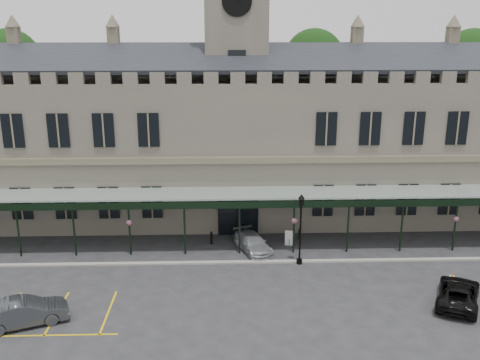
{
  "coord_description": "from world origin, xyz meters",
  "views": [
    {
      "loc": [
        -1.15,
        -29.3,
        16.26
      ],
      "look_at": [
        0.0,
        6.0,
        6.0
      ],
      "focal_mm": 40.0,
      "sensor_mm": 36.0,
      "label": 1
    }
  ],
  "objects_px": {
    "car_taxi": "(253,243)",
    "car_van": "(458,293)",
    "car_left_b": "(24,312)",
    "station_building": "(236,143)",
    "lamp_post_mid": "(301,223)",
    "sign_board": "(290,238)",
    "clock_tower": "(236,64)",
    "traffic_cone": "(452,279)"
  },
  "relations": [
    {
      "from": "car_taxi",
      "to": "car_van",
      "type": "xyz_separation_m",
      "value": [
        12.0,
        -8.27,
        0.06
      ]
    },
    {
      "from": "car_left_b",
      "to": "car_taxi",
      "type": "relative_size",
      "value": 1.08
    },
    {
      "from": "station_building",
      "to": "car_van",
      "type": "xyz_separation_m",
      "value": [
        13.0,
        -16.57,
        -5.77
      ]
    },
    {
      "from": "station_building",
      "to": "car_left_b",
      "type": "xyz_separation_m",
      "value": [
        -12.38,
        -18.14,
        -5.69
      ]
    },
    {
      "from": "lamp_post_mid",
      "to": "car_taxi",
      "type": "relative_size",
      "value": 1.19
    },
    {
      "from": "sign_board",
      "to": "car_van",
      "type": "xyz_separation_m",
      "value": [
        9.13,
        -9.18,
        0.1
      ]
    },
    {
      "from": "sign_board",
      "to": "car_left_b",
      "type": "xyz_separation_m",
      "value": [
        -16.25,
        -10.75,
        0.19
      ]
    },
    {
      "from": "station_building",
      "to": "clock_tower",
      "type": "height_order",
      "value": "clock_tower"
    },
    {
      "from": "sign_board",
      "to": "clock_tower",
      "type": "bearing_deg",
      "value": 130.36
    },
    {
      "from": "traffic_cone",
      "to": "car_left_b",
      "type": "xyz_separation_m",
      "value": [
        -26.07,
        -4.09,
        0.4
      ]
    },
    {
      "from": "traffic_cone",
      "to": "sign_board",
      "type": "height_order",
      "value": "sign_board"
    },
    {
      "from": "sign_board",
      "to": "car_van",
      "type": "height_order",
      "value": "car_van"
    },
    {
      "from": "clock_tower",
      "to": "car_van",
      "type": "distance_m",
      "value": 24.51
    },
    {
      "from": "station_building",
      "to": "car_left_b",
      "type": "relative_size",
      "value": 12.71
    },
    {
      "from": "sign_board",
      "to": "car_taxi",
      "type": "height_order",
      "value": "car_taxi"
    },
    {
      "from": "lamp_post_mid",
      "to": "sign_board",
      "type": "bearing_deg",
      "value": 95.43
    },
    {
      "from": "station_building",
      "to": "traffic_cone",
      "type": "height_order",
      "value": "station_building"
    },
    {
      "from": "lamp_post_mid",
      "to": "traffic_cone",
      "type": "height_order",
      "value": "lamp_post_mid"
    },
    {
      "from": "lamp_post_mid",
      "to": "car_left_b",
      "type": "distance_m",
      "value": 18.32
    },
    {
      "from": "traffic_cone",
      "to": "car_taxi",
      "type": "xyz_separation_m",
      "value": [
        -12.7,
        5.74,
        0.26
      ]
    },
    {
      "from": "car_left_b",
      "to": "car_van",
      "type": "relative_size",
      "value": 0.95
    },
    {
      "from": "clock_tower",
      "to": "lamp_post_mid",
      "type": "xyz_separation_m",
      "value": [
        4.18,
        -10.74,
        -10.04
      ]
    },
    {
      "from": "station_building",
      "to": "clock_tower",
      "type": "relative_size",
      "value": 2.42
    },
    {
      "from": "station_building",
      "to": "car_left_b",
      "type": "bearing_deg",
      "value": -124.3
    },
    {
      "from": "traffic_cone",
      "to": "car_van",
      "type": "height_order",
      "value": "car_van"
    },
    {
      "from": "lamp_post_mid",
      "to": "traffic_cone",
      "type": "bearing_deg",
      "value": -19.65
    },
    {
      "from": "car_van",
      "to": "traffic_cone",
      "type": "bearing_deg",
      "value": -78.98
    },
    {
      "from": "station_building",
      "to": "sign_board",
      "type": "height_order",
      "value": "station_building"
    },
    {
      "from": "clock_tower",
      "to": "traffic_cone",
      "type": "height_order",
      "value": "clock_tower"
    },
    {
      "from": "car_taxi",
      "to": "car_van",
      "type": "relative_size",
      "value": 0.87
    },
    {
      "from": "traffic_cone",
      "to": "car_left_b",
      "type": "distance_m",
      "value": 26.4
    },
    {
      "from": "station_building",
      "to": "car_taxi",
      "type": "bearing_deg",
      "value": -83.13
    },
    {
      "from": "clock_tower",
      "to": "car_left_b",
      "type": "distance_m",
      "value": 25.25
    },
    {
      "from": "lamp_post_mid",
      "to": "sign_board",
      "type": "distance_m",
      "value": 4.11
    },
    {
      "from": "clock_tower",
      "to": "traffic_cone",
      "type": "relative_size",
      "value": 32.4
    },
    {
      "from": "station_building",
      "to": "car_van",
      "type": "relative_size",
      "value": 12.02
    },
    {
      "from": "station_building",
      "to": "clock_tower",
      "type": "distance_m",
      "value": 6.64
    },
    {
      "from": "traffic_cone",
      "to": "car_taxi",
      "type": "bearing_deg",
      "value": 155.65
    },
    {
      "from": "car_taxi",
      "to": "sign_board",
      "type": "bearing_deg",
      "value": -2.56
    },
    {
      "from": "lamp_post_mid",
      "to": "traffic_cone",
      "type": "xyz_separation_m",
      "value": [
        9.51,
        -3.4,
        -2.7
      ]
    },
    {
      "from": "clock_tower",
      "to": "car_taxi",
      "type": "bearing_deg",
      "value": -83.2
    },
    {
      "from": "station_building",
      "to": "sign_board",
      "type": "distance_m",
      "value": 10.21
    }
  ]
}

